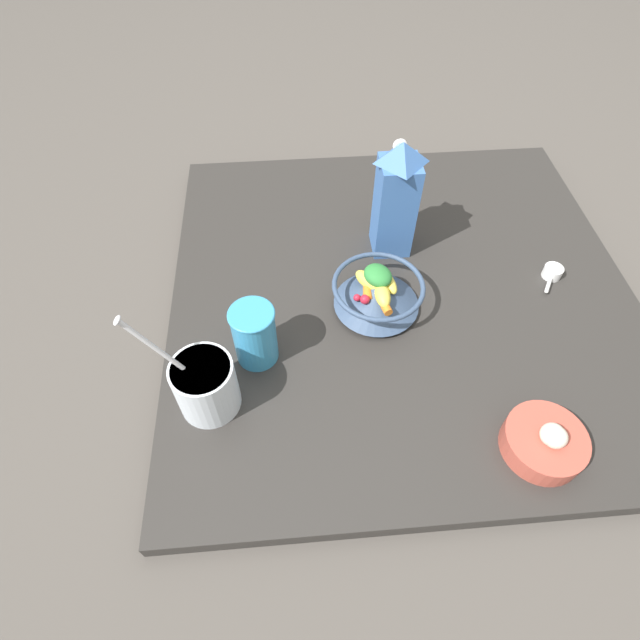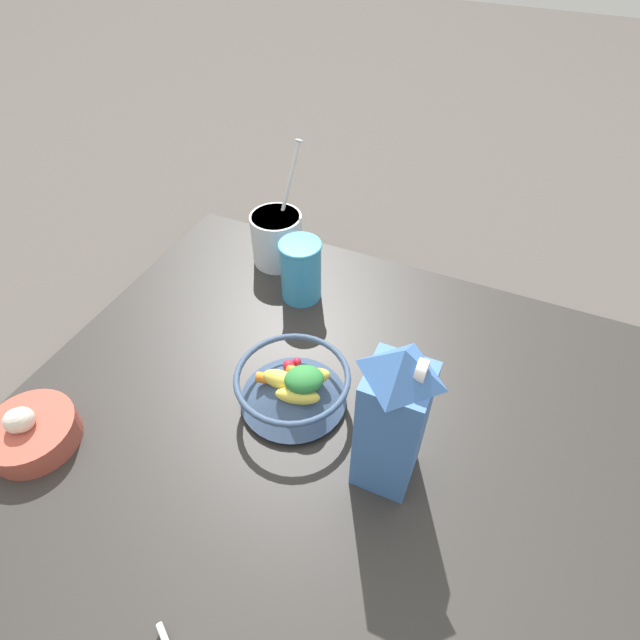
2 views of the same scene
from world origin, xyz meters
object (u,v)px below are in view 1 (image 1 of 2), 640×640
Objects in this scene: yogurt_tub at (205,384)px; garlic_bowl at (545,442)px; fruit_bowl at (377,292)px; drinking_cup at (255,334)px; milk_carton at (396,199)px.

garlic_bowl is (-0.56, 0.13, -0.04)m from yogurt_tub.
garlic_bowl is at bearing 124.53° from fruit_bowl.
yogurt_tub reaches higher than drinking_cup.
milk_carton is (-0.06, -0.17, 0.09)m from fruit_bowl.
yogurt_tub is 1.88× the size of drinking_cup.
fruit_bowl is 0.27m from drinking_cup.
garlic_bowl is at bearing 166.53° from yogurt_tub.
milk_carton is 0.41m from drinking_cup.
yogurt_tub reaches higher than fruit_bowl.
yogurt_tub is at bearing -13.47° from garlic_bowl.
milk_carton reaches higher than drinking_cup.
drinking_cup is at bearing -131.23° from yogurt_tub.
milk_carton is 0.55m from garlic_bowl.
milk_carton reaches higher than fruit_bowl.
fruit_bowl is at bearing -157.12° from drinking_cup.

